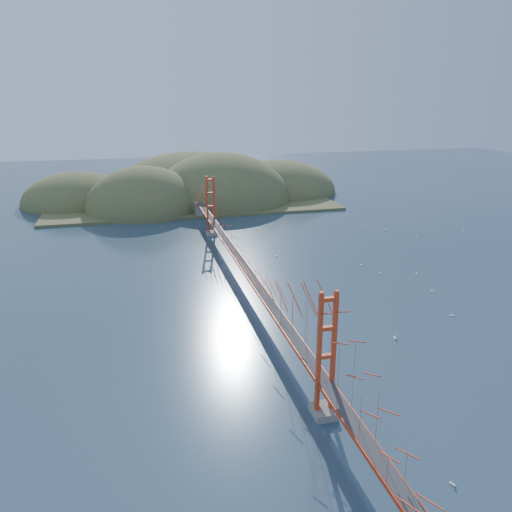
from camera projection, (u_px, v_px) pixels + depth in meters
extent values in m
plane|color=#2C4458|center=(246.00, 290.00, 71.36)|extent=(320.00, 320.00, 0.00)
cube|color=gray|center=(323.00, 411.00, 43.61)|extent=(2.00, 2.40, 0.70)
cube|color=gray|center=(212.00, 233.00, 98.88)|extent=(2.00, 2.40, 0.70)
cube|color=#BB3314|center=(246.00, 268.00, 70.33)|extent=(1.40, 92.00, 0.16)
cube|color=#BB3314|center=(246.00, 270.00, 70.39)|extent=(1.33, 92.00, 0.24)
cube|color=#38383A|center=(246.00, 268.00, 70.30)|extent=(1.19, 92.00, 0.03)
cube|color=gray|center=(200.00, 209.00, 113.21)|extent=(2.20, 2.60, 3.30)
cube|color=brown|center=(190.00, 200.00, 130.23)|extent=(70.00, 40.00, 0.60)
ellipsoid|color=brown|center=(145.00, 210.00, 120.14)|extent=(28.00, 28.00, 21.00)
ellipsoid|color=brown|center=(222.00, 201.00, 130.33)|extent=(36.00, 36.00, 25.00)
ellipsoid|color=brown|center=(279.00, 192.00, 141.90)|extent=(32.00, 32.00, 18.00)
ellipsoid|color=brown|center=(79.00, 203.00, 127.46)|extent=(28.00, 28.00, 16.00)
ellipsoid|color=brown|center=(191.00, 191.00, 143.67)|extent=(44.00, 44.00, 22.00)
cube|color=white|center=(417.00, 236.00, 97.92)|extent=(0.53, 0.24, 0.09)
cylinder|color=white|center=(417.00, 235.00, 97.84)|extent=(0.01, 0.01, 0.55)
cube|color=white|center=(385.00, 230.00, 102.61)|extent=(0.48, 0.60, 0.11)
cylinder|color=white|center=(385.00, 228.00, 102.51)|extent=(0.02, 0.02, 0.64)
cube|color=white|center=(363.00, 225.00, 105.90)|extent=(0.52, 0.19, 0.09)
cylinder|color=white|center=(363.00, 224.00, 105.82)|extent=(0.01, 0.01, 0.56)
cube|color=white|center=(380.00, 273.00, 77.87)|extent=(0.55, 0.53, 0.10)
cylinder|color=white|center=(380.00, 271.00, 77.78)|extent=(0.02, 0.02, 0.63)
cube|color=white|center=(257.00, 229.00, 102.91)|extent=(0.52, 0.22, 0.09)
cylinder|color=white|center=(257.00, 228.00, 102.83)|extent=(0.01, 0.01, 0.55)
cube|color=white|center=(395.00, 338.00, 57.32)|extent=(0.34, 0.62, 0.11)
cylinder|color=white|center=(395.00, 335.00, 57.22)|extent=(0.02, 0.02, 0.64)
cube|color=white|center=(276.00, 256.00, 86.02)|extent=(0.56, 0.33, 0.10)
cylinder|color=white|center=(276.00, 254.00, 85.93)|extent=(0.02, 0.02, 0.58)
cube|color=white|center=(432.00, 291.00, 70.74)|extent=(0.58, 0.26, 0.10)
cylinder|color=white|center=(432.00, 289.00, 70.65)|extent=(0.02, 0.02, 0.61)
cube|color=white|center=(416.00, 274.00, 77.57)|extent=(0.47, 0.48, 0.09)
cylinder|color=white|center=(417.00, 272.00, 77.48)|extent=(0.01, 0.01, 0.55)
cube|color=white|center=(452.00, 484.00, 35.90)|extent=(0.33, 0.49, 0.09)
cylinder|color=white|center=(453.00, 481.00, 35.82)|extent=(0.01, 0.01, 0.51)
cube|color=white|center=(452.00, 316.00, 63.04)|extent=(0.59, 0.44, 0.10)
cylinder|color=white|center=(452.00, 313.00, 62.94)|extent=(0.02, 0.02, 0.62)
cube|color=white|center=(361.00, 265.00, 81.66)|extent=(0.32, 0.53, 0.09)
cylinder|color=white|center=(361.00, 263.00, 81.57)|extent=(0.01, 0.01, 0.55)
cube|color=white|center=(463.00, 231.00, 101.62)|extent=(0.48, 0.47, 0.09)
cylinder|color=white|center=(463.00, 230.00, 101.53)|extent=(0.01, 0.01, 0.55)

